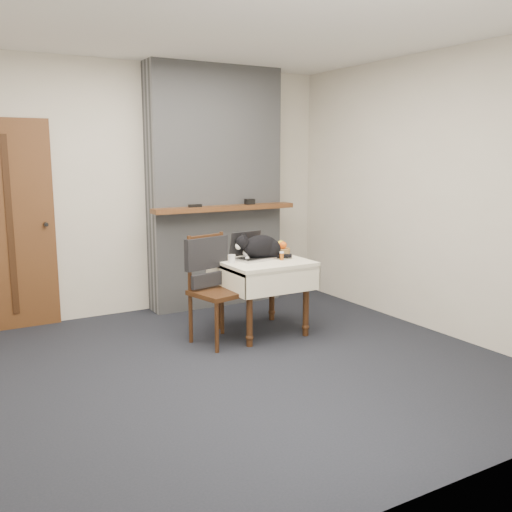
{
  "coord_description": "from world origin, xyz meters",
  "views": [
    {
      "loc": [
        -1.87,
        -3.81,
        1.67
      ],
      "look_at": [
        0.7,
        0.62,
        0.75
      ],
      "focal_mm": 40.0,
      "sensor_mm": 36.0,
      "label": 1
    }
  ],
  "objects_px": {
    "pill_bottle": "(282,256)",
    "chair": "(212,274)",
    "cream_jar": "(232,259)",
    "fruit_basket": "(277,250)",
    "door": "(10,226)",
    "cat": "(261,247)",
    "side_table": "(262,272)",
    "laptop": "(251,252)"
  },
  "relations": [
    {
      "from": "pill_bottle",
      "to": "chair",
      "type": "bearing_deg",
      "value": 168.75
    },
    {
      "from": "cream_jar",
      "to": "fruit_basket",
      "type": "bearing_deg",
      "value": 12.31
    },
    {
      "from": "cream_jar",
      "to": "fruit_basket",
      "type": "relative_size",
      "value": 0.3
    },
    {
      "from": "door",
      "to": "cat",
      "type": "xyz_separation_m",
      "value": [
        2.01,
        -1.27,
        -0.19
      ]
    },
    {
      "from": "side_table",
      "to": "chair",
      "type": "bearing_deg",
      "value": 178.03
    },
    {
      "from": "door",
      "to": "cream_jar",
      "type": "relative_size",
      "value": 27.04
    },
    {
      "from": "door",
      "to": "side_table",
      "type": "bearing_deg",
      "value": -33.24
    },
    {
      "from": "door",
      "to": "pill_bottle",
      "type": "bearing_deg",
      "value": -33.5
    },
    {
      "from": "side_table",
      "to": "chair",
      "type": "relative_size",
      "value": 0.81
    },
    {
      "from": "door",
      "to": "fruit_basket",
      "type": "bearing_deg",
      "value": -27.81
    },
    {
      "from": "cat",
      "to": "cream_jar",
      "type": "bearing_deg",
      "value": -166.66
    },
    {
      "from": "fruit_basket",
      "to": "cream_jar",
      "type": "bearing_deg",
      "value": -167.69
    },
    {
      "from": "door",
      "to": "fruit_basket",
      "type": "relative_size",
      "value": 8.21
    },
    {
      "from": "side_table",
      "to": "chair",
      "type": "height_order",
      "value": "chair"
    },
    {
      "from": "side_table",
      "to": "cat",
      "type": "bearing_deg",
      "value": 63.43
    },
    {
      "from": "side_table",
      "to": "laptop",
      "type": "distance_m",
      "value": 0.21
    },
    {
      "from": "pill_bottle",
      "to": "cream_jar",
      "type": "bearing_deg",
      "value": 166.31
    },
    {
      "from": "laptop",
      "to": "cream_jar",
      "type": "height_order",
      "value": "laptop"
    },
    {
      "from": "side_table",
      "to": "cat",
      "type": "xyz_separation_m",
      "value": [
        0.02,
        0.04,
        0.22
      ]
    },
    {
      "from": "side_table",
      "to": "cat",
      "type": "distance_m",
      "value": 0.23
    },
    {
      "from": "fruit_basket",
      "to": "door",
      "type": "bearing_deg",
      "value": 152.19
    },
    {
      "from": "laptop",
      "to": "door",
      "type": "bearing_deg",
      "value": 138.58
    },
    {
      "from": "door",
      "to": "pill_bottle",
      "type": "relative_size",
      "value": 24.71
    },
    {
      "from": "laptop",
      "to": "side_table",
      "type": "bearing_deg",
      "value": -59.29
    },
    {
      "from": "cat",
      "to": "fruit_basket",
      "type": "xyz_separation_m",
      "value": [
        0.23,
        0.09,
        -0.06
      ]
    },
    {
      "from": "chair",
      "to": "cat",
      "type": "bearing_deg",
      "value": -11.0
    },
    {
      "from": "cat",
      "to": "pill_bottle",
      "type": "distance_m",
      "value": 0.21
    },
    {
      "from": "laptop",
      "to": "cream_jar",
      "type": "relative_size",
      "value": 5.17
    },
    {
      "from": "cat",
      "to": "chair",
      "type": "relative_size",
      "value": 0.54
    },
    {
      "from": "chair",
      "to": "side_table",
      "type": "bearing_deg",
      "value": -15.14
    },
    {
      "from": "side_table",
      "to": "laptop",
      "type": "xyz_separation_m",
      "value": [
        -0.07,
        0.08,
        0.18
      ]
    },
    {
      "from": "cream_jar",
      "to": "fruit_basket",
      "type": "distance_m",
      "value": 0.58
    },
    {
      "from": "fruit_basket",
      "to": "chair",
      "type": "distance_m",
      "value": 0.77
    },
    {
      "from": "door",
      "to": "chair",
      "type": "distance_m",
      "value": 2.01
    },
    {
      "from": "pill_bottle",
      "to": "chair",
      "type": "height_order",
      "value": "chair"
    },
    {
      "from": "cat",
      "to": "fruit_basket",
      "type": "distance_m",
      "value": 0.25
    },
    {
      "from": "laptop",
      "to": "pill_bottle",
      "type": "height_order",
      "value": "laptop"
    },
    {
      "from": "cat",
      "to": "pill_bottle",
      "type": "bearing_deg",
      "value": -41.67
    },
    {
      "from": "door",
      "to": "cream_jar",
      "type": "height_order",
      "value": "door"
    },
    {
      "from": "cat",
      "to": "chair",
      "type": "bearing_deg",
      "value": -170.9
    },
    {
      "from": "cream_jar",
      "to": "pill_bottle",
      "type": "xyz_separation_m",
      "value": [
        0.46,
        -0.11,
        0.01
      ]
    },
    {
      "from": "cream_jar",
      "to": "door",
      "type": "bearing_deg",
      "value": 142.15
    }
  ]
}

